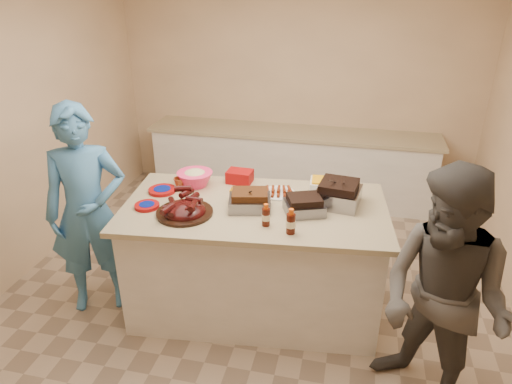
% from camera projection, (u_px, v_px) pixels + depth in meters
% --- Properties ---
extents(room, '(4.50, 5.00, 2.70)m').
position_uv_depth(room, '(252.00, 300.00, 4.11)').
color(room, '#DDB98D').
rests_on(room, ground).
extents(back_counter, '(3.60, 0.64, 0.90)m').
position_uv_depth(back_counter, '(291.00, 164.00, 5.86)').
color(back_counter, silver).
rests_on(back_counter, ground).
extents(island, '(2.20, 1.31, 0.99)m').
position_uv_depth(island, '(255.00, 305.00, 4.04)').
color(island, silver).
rests_on(island, ground).
extents(rib_platter, '(0.47, 0.47, 0.18)m').
position_uv_depth(rib_platter, '(185.00, 214.00, 3.50)').
color(rib_platter, '#3B0909').
rests_on(rib_platter, island).
extents(pulled_pork_tray, '(0.37, 0.31, 0.10)m').
position_uv_depth(pulled_pork_tray, '(250.00, 209.00, 3.58)').
color(pulled_pork_tray, '#47230F').
rests_on(pulled_pork_tray, island).
extents(brisket_tray, '(0.36, 0.33, 0.09)m').
position_uv_depth(brisket_tray, '(304.00, 213.00, 3.52)').
color(brisket_tray, black).
rests_on(brisket_tray, island).
extents(roasting_pan, '(0.37, 0.37, 0.13)m').
position_uv_depth(roasting_pan, '(337.00, 204.00, 3.65)').
color(roasting_pan, gray).
rests_on(roasting_pan, island).
extents(coleslaw_bowl, '(0.34, 0.34, 0.21)m').
position_uv_depth(coleslaw_bowl, '(195.00, 185.00, 3.97)').
color(coleslaw_bowl, '#FF2D68').
rests_on(coleslaw_bowl, island).
extents(sausage_plate, '(0.33, 0.33, 0.05)m').
position_uv_depth(sausage_plate, '(278.00, 194.00, 3.82)').
color(sausage_plate, silver).
rests_on(sausage_plate, island).
extents(mac_cheese_dish, '(0.30, 0.23, 0.08)m').
position_uv_depth(mac_cheese_dish, '(327.00, 187.00, 3.94)').
color(mac_cheese_dish, '#FFB40C').
rests_on(mac_cheese_dish, island).
extents(bbq_bottle_a, '(0.06, 0.06, 0.17)m').
position_uv_depth(bbq_bottle_a, '(266.00, 225.00, 3.34)').
color(bbq_bottle_a, '#380E06').
rests_on(bbq_bottle_a, island).
extents(bbq_bottle_b, '(0.07, 0.07, 0.19)m').
position_uv_depth(bbq_bottle_b, '(290.00, 233.00, 3.24)').
color(bbq_bottle_b, '#380E06').
rests_on(bbq_bottle_b, island).
extents(mustard_bottle, '(0.05, 0.05, 0.13)m').
position_uv_depth(mustard_bottle, '(232.00, 201.00, 3.70)').
color(mustard_bottle, orange).
rests_on(mustard_bottle, island).
extents(sauce_bowl, '(0.14, 0.06, 0.13)m').
position_uv_depth(sauce_bowl, '(260.00, 193.00, 3.83)').
color(sauce_bowl, silver).
rests_on(sauce_bowl, island).
extents(plate_stack_large, '(0.25, 0.25, 0.03)m').
position_uv_depth(plate_stack_large, '(162.00, 192.00, 3.86)').
color(plate_stack_large, maroon).
rests_on(plate_stack_large, island).
extents(plate_stack_small, '(0.21, 0.21, 0.03)m').
position_uv_depth(plate_stack_small, '(147.00, 207.00, 3.60)').
color(plate_stack_small, maroon).
rests_on(plate_stack_small, island).
extents(plastic_cup, '(0.11, 0.10, 0.10)m').
position_uv_depth(plastic_cup, '(180.00, 188.00, 3.93)').
color(plastic_cup, '#AA4E23').
rests_on(plastic_cup, island).
extents(basket_stack, '(0.22, 0.17, 0.11)m').
position_uv_depth(basket_stack, '(240.00, 182.00, 4.04)').
color(basket_stack, maroon).
rests_on(basket_stack, island).
extents(guest_blue, '(1.37, 1.91, 0.43)m').
position_uv_depth(guest_blue, '(104.00, 301.00, 4.10)').
color(guest_blue, teal).
rests_on(guest_blue, ground).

